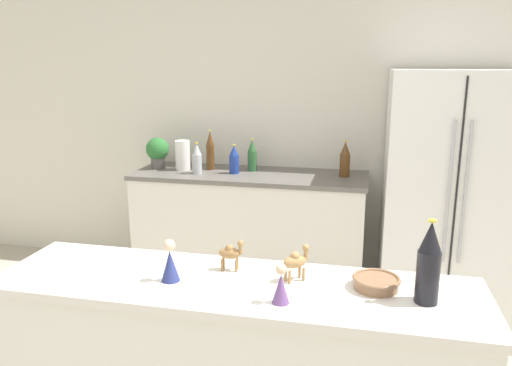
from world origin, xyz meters
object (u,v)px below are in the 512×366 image
at_px(back_bottle_3, 234,160).
at_px(wise_man_figurine_purple, 170,263).
at_px(potted_plant, 158,151).
at_px(back_bottle_0, 345,160).
at_px(camel_figurine, 231,252).
at_px(wise_man_figurine_crimson, 281,286).
at_px(paper_towel_roll, 183,155).
at_px(wine_bottle, 429,264).
at_px(back_bottle_1, 197,159).
at_px(back_bottle_2, 252,156).
at_px(camel_figurine_second, 296,261).
at_px(refrigerator, 447,192).
at_px(back_bottle_4, 210,151).
at_px(fruit_bowl, 376,282).

relative_size(back_bottle_3, wise_man_figurine_purple, 1.34).
height_order(potted_plant, back_bottle_0, back_bottle_0).
bearing_deg(camel_figurine, wise_man_figurine_crimson, -43.96).
distance_m(paper_towel_roll, wine_bottle, 2.63).
bearing_deg(back_bottle_1, wise_man_figurine_purple, -73.95).
relative_size(back_bottle_2, wise_man_figurine_crimson, 1.75).
bearing_deg(wise_man_figurine_crimson, paper_towel_roll, 118.72).
bearing_deg(back_bottle_2, back_bottle_3, -133.75).
bearing_deg(wise_man_figurine_crimson, camel_figurine_second, 82.48).
relative_size(camel_figurine, wise_man_figurine_purple, 0.77).
bearing_deg(back_bottle_3, wise_man_figurine_purple, -82.18).
xyz_separation_m(back_bottle_1, wise_man_figurine_crimson, (1.01, -2.03, -0.04)).
bearing_deg(back_bottle_3, wine_bottle, -58.02).
xyz_separation_m(potted_plant, back_bottle_0, (1.52, 0.02, -0.01)).
relative_size(back_bottle_1, wine_bottle, 0.79).
relative_size(refrigerator, camel_figurine, 13.03).
bearing_deg(back_bottle_4, wise_man_figurine_crimson, -66.50).
xyz_separation_m(back_bottle_0, back_bottle_2, (-0.74, 0.05, -0.01)).
bearing_deg(back_bottle_3, refrigerator, -1.32).
xyz_separation_m(back_bottle_1, back_bottle_3, (0.28, 0.07, -0.01)).
xyz_separation_m(wine_bottle, camel_figurine_second, (-0.48, 0.08, -0.07)).
relative_size(back_bottle_2, fruit_bowl, 1.43).
height_order(back_bottle_1, fruit_bowl, back_bottle_1).
height_order(potted_plant, camel_figurine, potted_plant).
xyz_separation_m(fruit_bowl, wise_man_figurine_purple, (-0.79, -0.10, 0.05)).
xyz_separation_m(back_bottle_2, camel_figurine_second, (0.64, -2.03, -0.03)).
xyz_separation_m(camel_figurine, camel_figurine_second, (0.28, -0.04, 0.01)).
bearing_deg(camel_figurine_second, potted_plant, 126.01).
height_order(refrigerator, camel_figurine, refrigerator).
bearing_deg(back_bottle_4, paper_towel_roll, -164.67).
height_order(back_bottle_2, back_bottle_4, back_bottle_4).
height_order(back_bottle_0, wise_man_figurine_crimson, back_bottle_0).
bearing_deg(camel_figurine_second, wise_man_figurine_crimson, -97.52).
bearing_deg(back_bottle_4, back_bottle_1, -108.40).
bearing_deg(paper_towel_roll, back_bottle_0, 1.36).
bearing_deg(refrigerator, potted_plant, 177.74).
height_order(potted_plant, back_bottle_4, back_bottle_4).
bearing_deg(potted_plant, back_bottle_2, 5.20).
distance_m(back_bottle_0, back_bottle_2, 0.74).
bearing_deg(refrigerator, wine_bottle, -100.31).
xyz_separation_m(refrigerator, camel_figurine, (-1.11, -1.82, 0.15)).
distance_m(back_bottle_0, wise_man_figurine_purple, 2.16).
bearing_deg(potted_plant, wise_man_figurine_crimson, -57.06).
height_order(back_bottle_0, camel_figurine, back_bottle_0).
distance_m(refrigerator, potted_plant, 2.27).
bearing_deg(back_bottle_3, back_bottle_0, 4.86).
xyz_separation_m(back_bottle_4, camel_figurine_second, (0.98, -2.00, -0.06)).
xyz_separation_m(back_bottle_2, fruit_bowl, (0.95, -2.03, -0.08)).
distance_m(back_bottle_0, camel_figurine_second, 1.98).
distance_m(refrigerator, fruit_bowl, 1.95).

